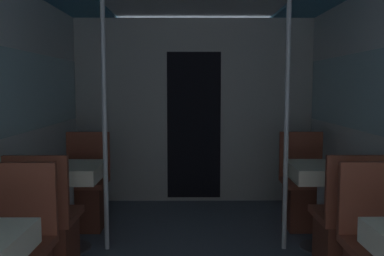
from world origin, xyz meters
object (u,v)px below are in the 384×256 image
Objects in this scene: dining_table_right_1 at (323,178)px; support_pole_right_1 at (287,122)px; chair_left_near_1 at (47,239)px; support_pole_left_1 at (105,122)px; chair_right_far_1 at (304,198)px; dining_table_left_1 at (68,179)px; chair_left_far_1 at (85,198)px; chair_right_near_1 at (346,238)px.

support_pole_right_1 reaches higher than dining_table_right_1.
support_pole_left_1 reaches higher than chair_left_near_1.
support_pole_left_1 is 1.90m from dining_table_right_1.
dining_table_right_1 is at bearing 90.00° from chair_right_far_1.
chair_left_near_1 is at bearing -165.35° from dining_table_right_1.
dining_table_left_1 and dining_table_right_1 have the same top height.
chair_left_far_1 is at bearing 0.00° from chair_right_far_1.
chair_right_far_1 is at bearing 14.65° from dining_table_left_1.
chair_left_far_1 is at bearing 162.95° from support_pole_right_1.
chair_right_far_1 is at bearing 60.45° from support_pole_right_1.
chair_left_near_1 is 0.42× the size of support_pole_right_1.
chair_left_far_1 reaches higher than dining_table_right_1.
dining_table_right_1 is at bearing 90.00° from chair_right_near_1.
support_pole_left_1 is 2.99× the size of dining_table_right_1.
chair_right_near_1 is 1.03m from support_pole_right_1.
chair_right_near_1 is at bearing -60.45° from support_pole_right_1.
chair_right_far_1 is (1.84, 0.57, -0.80)m from support_pole_left_1.
support_pole_left_1 is 1.00× the size of support_pole_right_1.
chair_left_near_1 and chair_right_near_1 have the same top height.
dining_table_left_1 is 2.16m from dining_table_right_1.
chair_left_far_1 is (0.00, 0.57, -0.32)m from dining_table_left_1.
dining_table_left_1 is 0.33× the size of support_pole_left_1.
chair_left_near_1 is 1.13m from chair_left_far_1.
support_pole_left_1 reaches higher than dining_table_left_1.
support_pole_right_1 is at bearing 0.00° from support_pole_left_1.
chair_right_near_1 and chair_right_far_1 have the same top height.
support_pole_right_1 is at bearing 180.00° from dining_table_right_1.
chair_right_near_1 is (-0.00, -0.57, -0.32)m from dining_table_right_1.
chair_left_near_1 reaches higher than dining_table_left_1.
dining_table_left_1 is 2.26m from chair_right_far_1.
chair_right_far_1 is (-0.00, 0.57, -0.32)m from dining_table_right_1.
dining_table_right_1 is (2.16, -0.57, 0.32)m from chair_left_far_1.
chair_left_far_1 is 2.44m from chair_right_near_1.
dining_table_left_1 is 1.00× the size of dining_table_right_1.
chair_right_near_1 reaches higher than dining_table_right_1.
chair_right_near_1 is 1.13m from chair_right_far_1.
chair_left_near_1 is at bearing 180.00° from chair_right_near_1.
chair_right_far_1 is (0.00, 1.13, 0.00)m from chair_right_near_1.
support_pole_right_1 reaches higher than dining_table_left_1.
dining_table_left_1 is 0.65m from chair_left_far_1.
chair_left_far_1 is at bearing 119.55° from support_pole_left_1.
chair_left_far_1 is 1.27× the size of dining_table_right_1.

